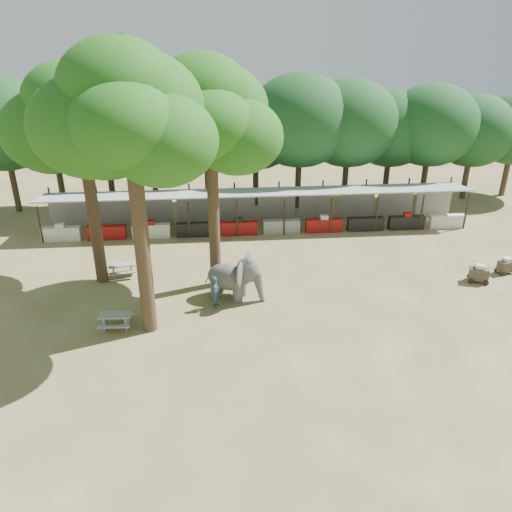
{
  "coord_description": "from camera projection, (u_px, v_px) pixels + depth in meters",
  "views": [
    {
      "loc": [
        -3.04,
        -17.26,
        12.09
      ],
      "look_at": [
        -1.0,
        5.0,
        2.0
      ],
      "focal_mm": 35.0,
      "sensor_mm": 36.0,
      "label": 1
    }
  ],
  "objects": [
    {
      "name": "backdrop_trees",
      "position": [
        252.0,
        131.0,
        35.87
      ],
      "size": [
        46.46,
        5.95,
        8.33
      ],
      "color": "#332316",
      "rests_on": "ground"
    },
    {
      "name": "cart_back",
      "position": [
        506.0,
        266.0,
        27.13
      ],
      "size": [
        1.07,
        0.85,
        0.92
      ],
      "rotation": [
        0.0,
        0.0,
        0.27
      ],
      "color": "#382D25",
      "rests_on": "ground"
    },
    {
      "name": "cart_front",
      "position": [
        479.0,
        273.0,
        26.16
      ],
      "size": [
        1.19,
        0.98,
        1.0
      ],
      "rotation": [
        0.0,
        0.0,
        -0.36
      ],
      "color": "#382D25",
      "rests_on": "ground"
    },
    {
      "name": "vendor_stalls",
      "position": [
        259.0,
        212.0,
        32.97
      ],
      "size": [
        28.0,
        2.99,
        2.8
      ],
      "color": "#9C9EA4",
      "rests_on": "ground"
    },
    {
      "name": "picnic_table_far",
      "position": [
        122.0,
        268.0,
        26.84
      ],
      "size": [
        1.6,
        1.49,
        0.69
      ],
      "rotation": [
        0.0,
        0.0,
        0.2
      ],
      "color": "gray",
      "rests_on": "ground"
    },
    {
      "name": "yard_tree_left",
      "position": [
        79.0,
        123.0,
        23.28
      ],
      "size": [
        7.1,
        6.9,
        11.02
      ],
      "color": "#332316",
      "rests_on": "ground"
    },
    {
      "name": "picnic_table_near",
      "position": [
        116.0,
        319.0,
        22.08
      ],
      "size": [
        1.47,
        1.34,
        0.7
      ],
      "rotation": [
        0.0,
        0.0,
        -0.05
      ],
      "color": "gray",
      "rests_on": "ground"
    },
    {
      "name": "handler",
      "position": [
        215.0,
        292.0,
        23.65
      ],
      "size": [
        0.48,
        0.64,
        1.61
      ],
      "primitive_type": "imported",
      "rotation": [
        0.0,
        0.0,
        1.39
      ],
      "color": "#26384C",
      "rests_on": "ground"
    },
    {
      "name": "ground",
      "position": [
        291.0,
        347.0,
        20.89
      ],
      "size": [
        100.0,
        100.0,
        0.0
      ],
      "primitive_type": "plane",
      "color": "brown",
      "rests_on": "ground"
    },
    {
      "name": "yard_tree_back",
      "position": [
        207.0,
        117.0,
        22.74
      ],
      "size": [
        7.1,
        6.9,
        11.36
      ],
      "color": "#332316",
      "rests_on": "ground"
    },
    {
      "name": "elephant",
      "position": [
        235.0,
        277.0,
        24.35
      ],
      "size": [
        3.05,
        2.33,
        2.27
      ],
      "rotation": [
        0.0,
        0.0,
        -0.36
      ],
      "color": "#454343",
      "rests_on": "ground"
    },
    {
      "name": "yard_tree_center",
      "position": [
        126.0,
        116.0,
        18.58
      ],
      "size": [
        7.1,
        6.9,
        12.04
      ],
      "color": "#332316",
      "rests_on": "ground"
    }
  ]
}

